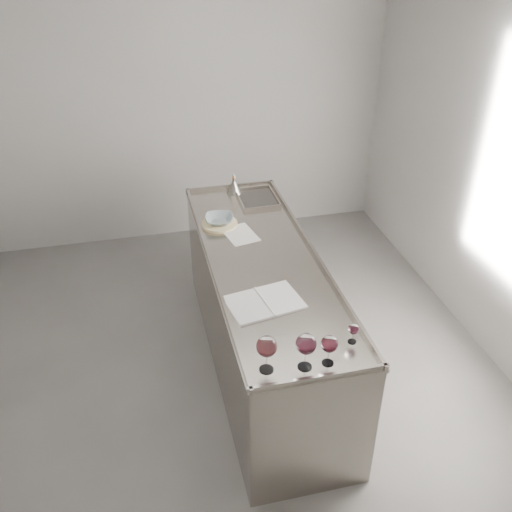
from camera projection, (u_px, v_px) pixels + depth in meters
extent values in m
cube|color=#585552|center=(205.00, 402.00, 4.09)|extent=(4.50, 5.00, 0.02)
cube|color=gray|center=(156.00, 104.00, 5.41)|extent=(4.50, 0.02, 2.80)
cube|color=gray|center=(263.00, 315.00, 4.18)|extent=(0.75, 2.40, 0.92)
cube|color=gray|center=(264.00, 261.00, 3.94)|extent=(0.77, 2.42, 0.02)
cube|color=gray|center=(320.00, 378.00, 2.94)|extent=(0.77, 0.02, 0.03)
cube|color=gray|center=(230.00, 186.00, 4.90)|extent=(0.77, 0.02, 0.03)
cube|color=gray|center=(211.00, 265.00, 3.85)|extent=(0.02, 2.42, 0.03)
cube|color=gray|center=(314.00, 252.00, 3.99)|extent=(0.02, 2.42, 0.03)
cube|color=#595654|center=(257.00, 200.00, 4.73)|extent=(0.30, 0.38, 0.01)
cylinder|color=white|center=(266.00, 369.00, 3.01)|extent=(0.08, 0.08, 0.00)
cylinder|color=white|center=(267.00, 361.00, 2.98)|extent=(0.01, 0.01, 0.11)
ellipsoid|color=white|center=(267.00, 346.00, 2.93)|extent=(0.11, 0.11, 0.12)
cylinder|color=#39070A|center=(267.00, 350.00, 2.94)|extent=(0.08, 0.08, 0.03)
cylinder|color=white|center=(305.00, 367.00, 3.03)|extent=(0.08, 0.08, 0.00)
cylinder|color=white|center=(305.00, 359.00, 3.00)|extent=(0.01, 0.01, 0.11)
ellipsoid|color=white|center=(306.00, 344.00, 2.95)|extent=(0.11, 0.11, 0.12)
cylinder|color=#360712|center=(306.00, 348.00, 2.96)|extent=(0.08, 0.08, 0.02)
cylinder|color=white|center=(328.00, 363.00, 3.06)|extent=(0.07, 0.07, 0.00)
cylinder|color=white|center=(328.00, 356.00, 3.03)|extent=(0.01, 0.01, 0.09)
ellipsoid|color=white|center=(329.00, 344.00, 2.99)|extent=(0.09, 0.09, 0.10)
cylinder|color=#380710|center=(329.00, 347.00, 3.00)|extent=(0.07, 0.07, 0.02)
cylinder|color=white|center=(352.00, 341.00, 3.20)|extent=(0.05, 0.05, 0.00)
cylinder|color=white|center=(353.00, 337.00, 3.18)|extent=(0.01, 0.01, 0.06)
ellipsoid|color=white|center=(353.00, 329.00, 3.15)|extent=(0.06, 0.06, 0.06)
cylinder|color=#320612|center=(353.00, 331.00, 3.16)|extent=(0.04, 0.04, 0.01)
cube|color=silver|center=(248.00, 307.00, 3.47)|extent=(0.27, 0.34, 0.01)
cube|color=silver|center=(281.00, 298.00, 3.55)|extent=(0.27, 0.34, 0.01)
cylinder|color=white|center=(265.00, 301.00, 3.50)|extent=(0.07, 0.31, 0.01)
cube|color=silver|center=(240.00, 234.00, 4.23)|extent=(0.26, 0.33, 0.00)
cylinder|color=#D6C28A|center=(219.00, 224.00, 4.35)|extent=(0.30, 0.30, 0.02)
imported|color=gray|center=(219.00, 220.00, 4.33)|extent=(0.25, 0.25, 0.05)
cone|color=gray|center=(234.00, 187.00, 4.79)|extent=(0.13, 0.13, 0.11)
cylinder|color=gray|center=(234.00, 180.00, 4.76)|extent=(0.02, 0.02, 0.03)
cylinder|color=#A7672E|center=(234.00, 178.00, 4.75)|extent=(0.03, 0.03, 0.01)
cone|color=gray|center=(234.00, 175.00, 4.73)|extent=(0.02, 0.02, 0.04)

